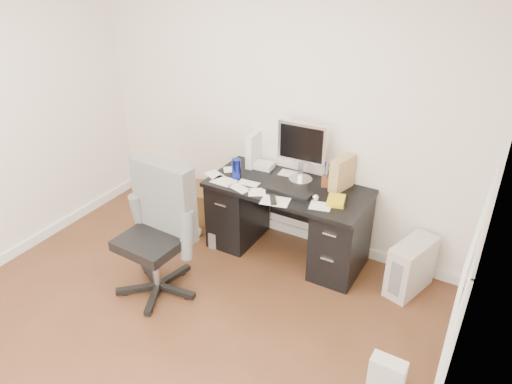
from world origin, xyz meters
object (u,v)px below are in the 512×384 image
Objects in this scene: lcd_monitor at (302,152)px; wicker_basket at (203,204)px; keyboard at (288,191)px; desk at (287,219)px; office_chair at (152,235)px; pc_tower at (411,267)px.

wicker_basket is at bearing -179.76° from lcd_monitor.
keyboard is 1.14× the size of wicker_basket.
desk is 2.55× the size of lcd_monitor.
office_chair is 2.26m from pc_tower.
desk is 1.20m from pc_tower.
keyboard is at bearing -64.54° from desk.
desk is 0.38m from keyboard.
office_chair is 2.96× the size of wicker_basket.
lcd_monitor is 1.47× the size of wicker_basket.
office_chair is (-0.79, -0.97, -0.17)m from keyboard.
desk is at bearing 119.01° from keyboard.
lcd_monitor is 1.20× the size of pc_tower.
lcd_monitor is at bearing 72.85° from desk.
keyboard is at bearing -155.89° from pc_tower.
keyboard reaches higher than pc_tower.
pc_tower is at bearing 11.02° from keyboard.
keyboard is at bearing -93.61° from lcd_monitor.
lcd_monitor reaches higher than office_chair.
wicker_basket is (-0.32, 1.17, -0.39)m from office_chair.
keyboard is (-0.00, -0.26, -0.28)m from lcd_monitor.
desk is 3.76× the size of wicker_basket.
office_chair is at bearing -74.64° from wicker_basket.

